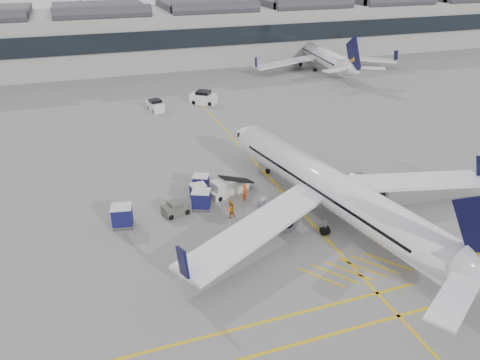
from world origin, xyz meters
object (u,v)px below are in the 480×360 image
object	(u,v)px
airliner_main	(336,192)
pushback_tug	(176,209)
belt_loader	(227,189)
baggage_cart_a	(201,183)
ramp_agent_b	(230,209)
ramp_agent_a	(245,192)

from	to	relation	value
airliner_main	pushback_tug	size ratio (longest dim) A/B	13.52
belt_loader	baggage_cart_a	distance (m)	2.76
baggage_cart_a	ramp_agent_b	world-z (taller)	baggage_cart_a
airliner_main	pushback_tug	xyz separation A→B (m)	(-13.51, 5.65, -2.26)
airliner_main	ramp_agent_b	size ratio (longest dim) A/B	20.60
baggage_cart_a	ramp_agent_b	bearing A→B (deg)	-54.63
airliner_main	belt_loader	world-z (taller)	airliner_main
ramp_agent_b	belt_loader	bearing A→B (deg)	-121.50
ramp_agent_b	pushback_tug	bearing A→B (deg)	-43.07
belt_loader	baggage_cart_a	world-z (taller)	belt_loader
ramp_agent_a	pushback_tug	bearing A→B (deg)	135.89
ramp_agent_b	pushback_tug	world-z (taller)	ramp_agent_b
belt_loader	baggage_cart_a	xyz separation A→B (m)	(-2.28, 1.51, 0.33)
belt_loader	ramp_agent_a	size ratio (longest dim) A/B	2.91
baggage_cart_a	pushback_tug	xyz separation A→B (m)	(-3.50, -3.79, -0.36)
belt_loader	pushback_tug	world-z (taller)	belt_loader
ramp_agent_b	airliner_main	bearing A→B (deg)	141.29
ramp_agent_b	pushback_tug	xyz separation A→B (m)	(-4.66, 2.22, -0.29)
belt_loader	pushback_tug	bearing A→B (deg)	-177.51
belt_loader	ramp_agent_a	distance (m)	2.30
ramp_agent_a	pushback_tug	xyz separation A→B (m)	(-7.03, -0.38, -0.32)
ramp_agent_a	pushback_tug	distance (m)	7.05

